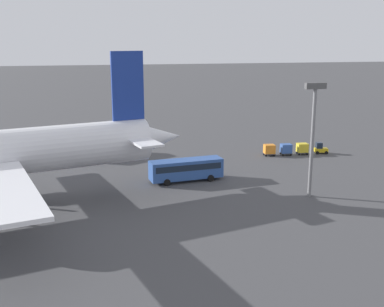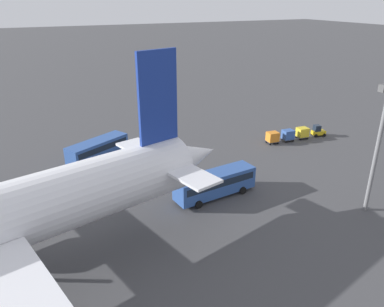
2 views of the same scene
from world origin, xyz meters
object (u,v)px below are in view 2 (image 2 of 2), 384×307
at_px(shuttle_bus_far, 215,182).
at_px(worker_person, 123,137).
at_px(cargo_cart_yellow, 302,132).
at_px(cargo_cart_blue, 288,135).
at_px(cargo_cart_orange, 273,137).
at_px(baggage_tug, 318,131).
at_px(shuttle_bus_near, 98,148).

bearing_deg(shuttle_bus_far, worker_person, -84.10).
distance_m(shuttle_bus_far, worker_person, 24.88).
height_order(shuttle_bus_far, cargo_cart_yellow, shuttle_bus_far).
height_order(worker_person, cargo_cart_blue, cargo_cart_blue).
height_order(cargo_cart_blue, cargo_cart_orange, same).
bearing_deg(cargo_cart_blue, baggage_tug, 178.59).
height_order(baggage_tug, cargo_cart_yellow, baggage_tug).
bearing_deg(shuttle_bus_far, cargo_cart_orange, -152.45).
distance_m(shuttle_bus_near, baggage_tug, 39.73).
relative_size(shuttle_bus_near, cargo_cart_orange, 4.92).
xyz_separation_m(cargo_cart_blue, cargo_cart_orange, (3.17, -0.23, 0.00)).
height_order(shuttle_bus_near, baggage_tug, shuttle_bus_near).
bearing_deg(cargo_cart_yellow, shuttle_bus_near, -9.72).
height_order(cargo_cart_yellow, cargo_cart_orange, same).
xyz_separation_m(worker_person, cargo_cart_yellow, (-29.90, 12.26, 0.32)).
bearing_deg(shuttle_bus_near, worker_person, -160.91).
xyz_separation_m(baggage_tug, cargo_cart_orange, (9.97, -0.40, 0.25)).
xyz_separation_m(baggage_tug, cargo_cart_blue, (6.79, -0.17, 0.25)).
xyz_separation_m(baggage_tug, worker_person, (33.52, -12.33, -0.07)).
relative_size(baggage_tug, cargo_cart_orange, 1.24).
bearing_deg(worker_person, baggage_tug, 159.80).
distance_m(shuttle_bus_far, cargo_cart_orange, 21.95).
bearing_deg(cargo_cart_blue, cargo_cart_orange, -4.23).
distance_m(baggage_tug, cargo_cart_yellow, 3.63).
height_order(baggage_tug, cargo_cart_blue, baggage_tug).
relative_size(shuttle_bus_near, cargo_cart_yellow, 4.92).
xyz_separation_m(shuttle_bus_near, cargo_cart_orange, (-29.27, 5.77, -0.76)).
bearing_deg(cargo_cart_orange, shuttle_bus_near, -11.16).
height_order(shuttle_bus_far, worker_person, shuttle_bus_far).
relative_size(worker_person, cargo_cart_orange, 0.82).
height_order(worker_person, cargo_cart_orange, cargo_cart_orange).
distance_m(baggage_tug, worker_person, 35.71).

